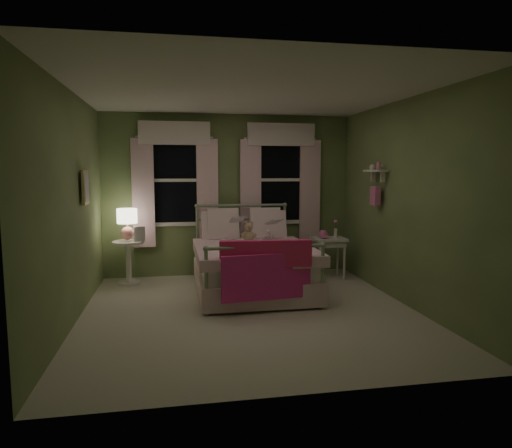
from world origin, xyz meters
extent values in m
plane|color=beige|center=(0.00, 0.00, 0.00)|extent=(4.20, 4.20, 0.00)
plane|color=white|center=(0.00, 0.00, 2.60)|extent=(4.20, 4.20, 0.00)
plane|color=#849C5E|center=(0.00, 2.10, 1.30)|extent=(4.00, 0.00, 4.00)
plane|color=#849C5E|center=(0.00, -2.10, 1.30)|extent=(4.00, 0.00, 4.00)
plane|color=#849C5E|center=(-2.00, 0.00, 1.30)|extent=(0.00, 4.20, 4.20)
plane|color=#849C5E|center=(2.00, 0.00, 1.30)|extent=(0.00, 4.20, 4.20)
cube|color=white|center=(0.18, 0.92, 0.42)|extent=(1.44, 1.94, 0.26)
cube|color=white|center=(0.18, 0.92, 0.18)|extent=(1.54, 2.02, 0.30)
cube|color=white|center=(0.18, 0.77, 0.60)|extent=(1.58, 1.75, 0.14)
cylinder|color=#9EB793|center=(-0.51, 0.92, 0.30)|extent=(0.04, 1.90, 0.04)
cylinder|color=#9EB793|center=(0.87, 0.92, 0.30)|extent=(0.04, 1.90, 0.04)
cylinder|color=#9EB793|center=(-0.53, 1.89, 0.57)|extent=(0.04, 0.04, 1.15)
cylinder|color=#9EB793|center=(0.89, 1.89, 0.57)|extent=(0.04, 0.04, 1.15)
sphere|color=#9EB793|center=(-0.53, 1.89, 1.15)|extent=(0.07, 0.07, 0.07)
sphere|color=#9EB793|center=(0.89, 1.89, 1.15)|extent=(0.07, 0.07, 0.07)
cylinder|color=#9EB793|center=(0.18, 1.89, 1.15)|extent=(1.42, 0.04, 0.04)
cylinder|color=#9EB793|center=(0.18, 1.89, 0.93)|extent=(1.38, 0.03, 0.03)
cylinder|color=#9EB793|center=(-0.53, -0.05, 0.40)|extent=(0.04, 0.04, 0.80)
cylinder|color=#9EB793|center=(0.89, -0.05, 0.40)|extent=(0.04, 0.04, 0.80)
sphere|color=#9EB793|center=(-0.53, -0.05, 0.80)|extent=(0.07, 0.07, 0.07)
sphere|color=#9EB793|center=(0.89, -0.05, 0.80)|extent=(0.07, 0.07, 0.07)
cylinder|color=#9EB793|center=(0.18, -0.05, 0.80)|extent=(1.42, 0.04, 0.04)
cube|color=white|center=(-0.20, 1.62, 0.80)|extent=(0.55, 0.32, 0.57)
cube|color=white|center=(0.56, 1.62, 0.80)|extent=(0.55, 0.32, 0.57)
cube|color=white|center=(-0.15, 1.62, 0.88)|extent=(0.48, 0.30, 0.51)
cube|color=white|center=(0.51, 1.62, 0.88)|extent=(0.48, 0.30, 0.51)
cube|color=#E52C68|center=(0.18, -0.05, 0.72)|extent=(1.10, 0.18, 0.32)
cube|color=#F02F96|center=(0.18, -0.12, 0.45)|extent=(1.10, 0.16, 0.55)
imported|color=#F7D1DD|center=(-0.10, 1.37, 0.90)|extent=(0.27, 0.20, 0.67)
imported|color=#F7D1DD|center=(0.46, 1.37, 0.90)|extent=(0.37, 0.31, 0.67)
imported|color=beige|center=(-0.10, 1.12, 0.96)|extent=(0.20, 0.12, 0.26)
imported|color=beige|center=(0.46, 1.12, 0.92)|extent=(0.22, 0.16, 0.26)
sphere|color=tan|center=(0.18, 1.22, 0.75)|extent=(0.17, 0.17, 0.17)
sphere|color=tan|center=(0.18, 1.20, 0.89)|extent=(0.13, 0.13, 0.13)
sphere|color=tan|center=(0.14, 1.20, 0.95)|extent=(0.05, 0.05, 0.05)
sphere|color=tan|center=(0.23, 1.20, 0.95)|extent=(0.05, 0.05, 0.05)
sphere|color=tan|center=(0.10, 1.19, 0.77)|extent=(0.07, 0.07, 0.07)
sphere|color=tan|center=(0.26, 1.19, 0.77)|extent=(0.07, 0.07, 0.07)
sphere|color=#8C6B51|center=(0.18, 1.14, 0.89)|extent=(0.04, 0.04, 0.04)
cylinder|color=white|center=(-1.57, 1.70, 0.63)|extent=(0.46, 0.46, 0.04)
cylinder|color=white|center=(-1.57, 1.70, 0.32)|extent=(0.08, 0.08, 0.60)
cylinder|color=white|center=(-1.57, 1.70, 0.01)|extent=(0.34, 0.34, 0.03)
sphere|color=pink|center=(-1.57, 1.70, 0.77)|extent=(0.20, 0.20, 0.20)
cylinder|color=pink|center=(-1.57, 1.70, 0.89)|extent=(0.03, 0.03, 0.12)
cylinder|color=#FFEAC6|center=(-1.57, 1.70, 1.03)|extent=(0.30, 0.30, 0.22)
imported|color=beige|center=(-1.47, 1.62, 0.66)|extent=(0.22, 0.26, 0.02)
cube|color=white|center=(1.51, 1.48, 0.63)|extent=(0.50, 0.40, 0.04)
cube|color=white|center=(1.51, 1.48, 0.56)|extent=(0.44, 0.34, 0.08)
cylinder|color=white|center=(1.31, 1.33, 0.31)|extent=(0.04, 0.04, 0.60)
cylinder|color=white|center=(1.71, 1.33, 0.31)|extent=(0.04, 0.04, 0.60)
cylinder|color=white|center=(1.31, 1.63, 0.31)|extent=(0.04, 0.04, 0.60)
cylinder|color=white|center=(1.71, 1.63, 0.31)|extent=(0.04, 0.04, 0.60)
sphere|color=pink|center=(1.41, 1.48, 0.71)|extent=(0.14, 0.14, 0.14)
cube|color=pink|center=(1.41, 1.39, 0.69)|extent=(0.11, 0.06, 0.04)
cylinder|color=white|center=(1.63, 1.53, 0.72)|extent=(0.05, 0.05, 0.14)
cylinder|color=#4C7F3F|center=(1.63, 1.53, 0.83)|extent=(0.01, 0.01, 0.12)
sphere|color=pink|center=(1.63, 1.53, 0.90)|extent=(0.06, 0.06, 0.06)
cube|color=black|center=(-0.85, 2.08, 1.55)|extent=(0.76, 0.02, 1.35)
cube|color=white|center=(-0.85, 2.06, 2.25)|extent=(0.84, 0.05, 0.06)
cube|color=white|center=(-0.85, 2.06, 0.85)|extent=(0.84, 0.05, 0.06)
cube|color=white|center=(-1.25, 2.06, 1.55)|extent=(0.06, 0.05, 1.40)
cube|color=white|center=(-0.45, 2.06, 1.55)|extent=(0.06, 0.05, 1.40)
cube|color=white|center=(-0.85, 2.06, 1.55)|extent=(0.76, 0.04, 0.05)
cube|color=silver|center=(-1.35, 2.02, 1.35)|extent=(0.34, 0.06, 1.70)
cube|color=white|center=(-0.35, 2.02, 1.35)|extent=(0.34, 0.06, 1.70)
cube|color=white|center=(-0.85, 2.00, 2.28)|extent=(1.10, 0.08, 0.36)
cylinder|color=white|center=(-0.85, 2.04, 2.22)|extent=(1.20, 0.03, 0.03)
cube|color=black|center=(0.85, 2.08, 1.55)|extent=(0.76, 0.02, 1.35)
cube|color=white|center=(0.85, 2.06, 2.25)|extent=(0.84, 0.05, 0.06)
cube|color=white|center=(0.85, 2.06, 0.85)|extent=(0.84, 0.05, 0.06)
cube|color=white|center=(0.45, 2.06, 1.55)|extent=(0.06, 0.05, 1.40)
cube|color=white|center=(1.25, 2.06, 1.55)|extent=(0.06, 0.05, 1.40)
cube|color=white|center=(0.85, 2.06, 1.55)|extent=(0.76, 0.04, 0.05)
cube|color=white|center=(0.35, 2.02, 1.35)|extent=(0.34, 0.06, 1.70)
cube|color=silver|center=(1.35, 2.02, 1.35)|extent=(0.34, 0.06, 1.70)
cube|color=white|center=(0.85, 2.00, 2.28)|extent=(1.10, 0.08, 0.36)
cylinder|color=white|center=(0.85, 2.04, 2.22)|extent=(1.20, 0.03, 0.03)
cube|color=white|center=(1.89, 0.70, 1.70)|extent=(0.15, 0.50, 0.03)
cube|color=white|center=(1.93, 0.55, 1.62)|extent=(0.06, 0.03, 0.14)
cube|color=white|center=(1.93, 0.85, 1.62)|extent=(0.06, 0.03, 0.14)
cylinder|color=pink|center=(1.89, 0.60, 1.77)|extent=(0.06, 0.06, 0.10)
sphere|color=white|center=(1.89, 0.80, 1.75)|extent=(0.08, 0.08, 0.08)
cube|color=pink|center=(1.90, 0.70, 1.35)|extent=(0.08, 0.18, 0.26)
cube|color=beige|center=(-1.95, 0.60, 1.50)|extent=(0.03, 0.32, 0.42)
cube|color=silver|center=(-1.94, 0.60, 1.50)|extent=(0.01, 0.25, 0.34)
camera|label=1|loc=(-0.89, -5.29, 1.71)|focal=32.00mm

